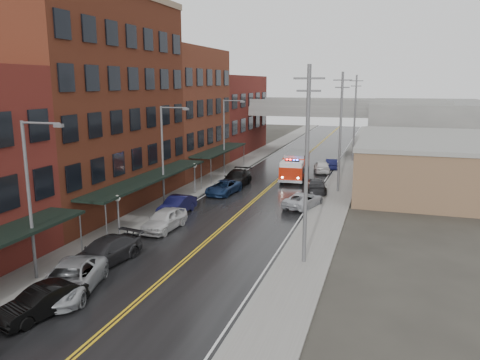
% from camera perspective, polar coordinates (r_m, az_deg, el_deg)
% --- Properties ---
extents(road, '(11.00, 160.00, 0.02)m').
position_cam_1_polar(road, '(45.06, 2.01, -2.28)').
color(road, black).
rests_on(road, ground).
extents(sidewalk_left, '(3.00, 160.00, 0.15)m').
position_cam_1_polar(sidewalk_left, '(47.46, -6.51, -1.55)').
color(sidewalk_left, slate).
rests_on(sidewalk_left, ground).
extents(sidewalk_right, '(3.00, 160.00, 0.15)m').
position_cam_1_polar(sidewalk_right, '(43.73, 11.28, -2.86)').
color(sidewalk_right, slate).
rests_on(sidewalk_right, ground).
extents(curb_left, '(0.30, 160.00, 0.15)m').
position_cam_1_polar(curb_left, '(46.82, -4.66, -1.69)').
color(curb_left, gray).
rests_on(curb_left, ground).
extents(curb_right, '(0.30, 160.00, 0.15)m').
position_cam_1_polar(curb_right, '(43.93, 9.14, -2.71)').
color(curb_right, gray).
rests_on(curb_right, ground).
extents(brick_building_b, '(9.00, 20.00, 18.00)m').
position_cam_1_polar(brick_building_b, '(43.12, -18.04, 8.61)').
color(brick_building_b, '#552416').
rests_on(brick_building_b, ground).
extents(brick_building_c, '(9.00, 15.00, 15.00)m').
position_cam_1_polar(brick_building_c, '(58.34, -7.91, 8.28)').
color(brick_building_c, brown).
rests_on(brick_building_c, ground).
extents(brick_building_far, '(9.00, 20.00, 12.00)m').
position_cam_1_polar(brick_building_far, '(74.60, -2.08, 7.97)').
color(brick_building_far, maroon).
rests_on(brick_building_far, ground).
extents(tan_building, '(14.00, 22.00, 5.00)m').
position_cam_1_polar(tan_building, '(53.00, 22.00, 1.74)').
color(tan_building, brown).
rests_on(tan_building, ground).
extents(right_far_block, '(18.00, 30.00, 8.00)m').
position_cam_1_polar(right_far_block, '(82.68, 21.99, 6.11)').
color(right_far_block, slate).
rests_on(right_far_block, ground).
extents(awning_1, '(2.60, 18.00, 3.09)m').
position_cam_1_polar(awning_1, '(40.79, -10.84, 0.31)').
color(awning_1, black).
rests_on(awning_1, ground).
extents(awning_2, '(2.60, 13.00, 3.09)m').
position_cam_1_polar(awning_2, '(56.56, -2.44, 3.67)').
color(awning_2, black).
rests_on(awning_2, ground).
extents(globe_lamp_1, '(0.44, 0.44, 3.12)m').
position_cam_1_polar(globe_lamp_1, '(34.52, -14.68, -3.12)').
color(globe_lamp_1, '#59595B').
rests_on(globe_lamp_1, ground).
extents(globe_lamp_2, '(0.44, 0.44, 3.12)m').
position_cam_1_polar(globe_lamp_2, '(46.64, -5.56, 1.05)').
color(globe_lamp_2, '#59595B').
rests_on(globe_lamp_2, ground).
extents(street_lamp_0, '(2.64, 0.22, 9.00)m').
position_cam_1_polar(street_lamp_0, '(27.73, -24.00, -1.27)').
color(street_lamp_0, '#59595B').
rests_on(street_lamp_0, ground).
extents(street_lamp_1, '(2.64, 0.22, 9.00)m').
position_cam_1_polar(street_lamp_1, '(40.86, -9.12, 3.51)').
color(street_lamp_1, '#59595B').
rests_on(street_lamp_1, ground).
extents(street_lamp_2, '(2.64, 0.22, 9.00)m').
position_cam_1_polar(street_lamp_2, '(55.51, -1.72, 5.81)').
color(street_lamp_2, '#59595B').
rests_on(street_lamp_2, ground).
extents(utility_pole_0, '(1.80, 0.24, 12.00)m').
position_cam_1_polar(utility_pole_0, '(27.89, 8.12, 2.06)').
color(utility_pole_0, '#59595B').
rests_on(utility_pole_0, ground).
extents(utility_pole_1, '(1.80, 0.24, 12.00)m').
position_cam_1_polar(utility_pole_1, '(47.57, 12.14, 5.91)').
color(utility_pole_1, '#59595B').
rests_on(utility_pole_1, ground).
extents(utility_pole_2, '(1.80, 0.24, 12.00)m').
position_cam_1_polar(utility_pole_2, '(67.44, 13.81, 7.50)').
color(utility_pole_2, '#59595B').
rests_on(utility_pole_2, ground).
extents(overpass, '(40.00, 10.00, 7.50)m').
position_cam_1_polar(overpass, '(75.21, 8.65, 7.87)').
color(overpass, slate).
rests_on(overpass, ground).
extents(fire_truck, '(3.60, 8.12, 2.91)m').
position_cam_1_polar(fire_truck, '(54.22, 6.72, 1.74)').
color(fire_truck, '#A01A07').
rests_on(fire_truck, ground).
extents(parked_car_left_1, '(2.69, 4.60, 1.43)m').
position_cam_1_polar(parked_car_left_1, '(24.91, -22.99, -13.50)').
color(parked_car_left_1, black).
rests_on(parked_car_left_1, ground).
extents(parked_car_left_2, '(4.10, 6.22, 1.59)m').
position_cam_1_polar(parked_car_left_2, '(26.76, -20.06, -11.30)').
color(parked_car_left_2, '#94979B').
rests_on(parked_car_left_2, ground).
extents(parked_car_left_3, '(3.01, 5.68, 1.57)m').
position_cam_1_polar(parked_car_left_3, '(30.20, -16.15, -8.39)').
color(parked_car_left_3, black).
rests_on(parked_car_left_3, ground).
extents(parked_car_left_4, '(2.15, 4.84, 1.62)m').
position_cam_1_polar(parked_car_left_4, '(35.94, -9.19, -4.78)').
color(parked_car_left_4, silver).
rests_on(parked_car_left_4, ground).
extents(parked_car_left_5, '(1.85, 4.70, 1.52)m').
position_cam_1_polar(parked_car_left_5, '(40.01, -7.70, -3.09)').
color(parked_car_left_5, black).
rests_on(parked_car_left_5, ground).
extents(parked_car_left_6, '(2.78, 5.12, 1.36)m').
position_cam_1_polar(parked_car_left_6, '(46.77, -2.03, -0.91)').
color(parked_car_left_6, '#14274B').
rests_on(parked_car_left_6, ground).
extents(parked_car_left_7, '(2.45, 5.82, 1.68)m').
position_cam_1_polar(parked_car_left_7, '(50.37, -0.46, 0.20)').
color(parked_car_left_7, black).
rests_on(parked_car_left_7, ground).
extents(parked_car_right_0, '(3.43, 5.28, 1.35)m').
position_cam_1_polar(parked_car_right_0, '(42.18, 7.72, -2.44)').
color(parked_car_right_0, '#B1B4BA').
rests_on(parked_car_right_0, ground).
extents(parked_car_right_1, '(3.15, 5.42, 1.48)m').
position_cam_1_polar(parked_car_right_1, '(47.91, 9.14, -0.68)').
color(parked_car_right_1, '#252527').
rests_on(parked_car_right_1, ground).
extents(parked_car_right_2, '(2.71, 4.82, 1.55)m').
position_cam_1_polar(parked_car_right_2, '(58.82, 9.94, 1.64)').
color(parked_car_right_2, silver).
rests_on(parked_car_right_2, ground).
extents(parked_car_right_3, '(1.95, 4.29, 1.37)m').
position_cam_1_polar(parked_car_right_3, '(61.47, 11.07, 1.94)').
color(parked_car_right_3, '#0E1034').
rests_on(parked_car_right_3, ground).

